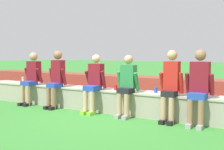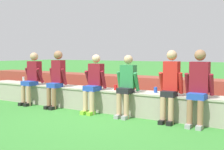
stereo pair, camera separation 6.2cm
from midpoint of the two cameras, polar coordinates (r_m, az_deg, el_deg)
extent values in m
plane|color=#388433|center=(6.56, -0.79, -7.91)|extent=(80.00, 80.00, 0.00)
cube|color=#A8A08E|center=(6.74, 0.43, -5.26)|extent=(8.43, 0.55, 0.53)
cube|color=#BCB39F|center=(6.70, 0.43, -3.14)|extent=(8.47, 0.59, 0.04)
cube|color=brown|center=(7.51, 3.78, -4.92)|extent=(12.17, 0.80, 0.37)
cube|color=brown|center=(8.19, 6.30, -2.86)|extent=(12.17, 0.80, 0.73)
cylinder|color=tan|center=(8.00, -17.73, -3.94)|extent=(0.11, 0.11, 0.53)
cylinder|color=tan|center=(7.85, -16.74, -4.07)|extent=(0.11, 0.11, 0.53)
cube|color=black|center=(8.00, -17.90, -5.58)|extent=(0.10, 0.22, 0.08)
cube|color=black|center=(7.86, -16.92, -5.74)|extent=(0.10, 0.22, 0.08)
cube|color=#2347B2|center=(7.97, -16.57, -1.61)|extent=(0.33, 0.33, 0.12)
cube|color=maroon|center=(8.07, -15.65, 0.78)|extent=(0.37, 0.20, 0.54)
sphere|color=tan|center=(8.06, -15.71, 3.61)|extent=(0.22, 0.22, 0.22)
cylinder|color=maroon|center=(8.24, -16.86, -0.01)|extent=(0.08, 0.20, 0.43)
cylinder|color=maroon|center=(7.90, -14.57, -0.15)|extent=(0.08, 0.25, 0.41)
cylinder|color=#996B4C|center=(7.33, -12.87, -4.58)|extent=(0.11, 0.11, 0.53)
cylinder|color=#996B4C|center=(7.22, -11.89, -4.71)|extent=(0.11, 0.11, 0.53)
cube|color=black|center=(7.34, -13.05, -6.37)|extent=(0.10, 0.22, 0.08)
cube|color=black|center=(7.23, -12.07, -6.52)|extent=(0.10, 0.22, 0.08)
cube|color=#2347B2|center=(7.33, -11.70, -2.03)|extent=(0.28, 0.33, 0.12)
cube|color=maroon|center=(7.40, -11.03, 0.71)|extent=(0.31, 0.20, 0.58)
sphere|color=#996B4C|center=(7.39, -11.07, 3.96)|extent=(0.22, 0.22, 0.22)
cylinder|color=maroon|center=(7.53, -12.28, -0.23)|extent=(0.08, 0.15, 0.43)
cylinder|color=maroon|center=(7.26, -9.91, -0.37)|extent=(0.08, 0.20, 0.42)
cylinder|color=#DBAD89|center=(6.58, -5.63, -5.52)|extent=(0.11, 0.11, 0.53)
cylinder|color=#DBAD89|center=(6.47, -4.31, -5.68)|extent=(0.11, 0.11, 0.53)
cube|color=#8CD833|center=(6.59, -5.83, -7.51)|extent=(0.10, 0.22, 0.08)
cube|color=#8CD833|center=(6.49, -4.50, -7.70)|extent=(0.10, 0.22, 0.08)
cube|color=#2347B2|center=(6.60, -4.25, -2.66)|extent=(0.30, 0.35, 0.12)
cube|color=maroon|center=(6.70, -3.46, 0.12)|extent=(0.34, 0.20, 0.51)
sphere|color=#DBAD89|center=(6.68, -3.48, 3.30)|extent=(0.19, 0.19, 0.19)
cylinder|color=maroon|center=(6.82, -5.07, -0.79)|extent=(0.08, 0.25, 0.42)
cylinder|color=maroon|center=(6.58, -1.98, -0.97)|extent=(0.08, 0.20, 0.42)
cylinder|color=tan|center=(6.15, 1.19, -6.20)|extent=(0.11, 0.11, 0.53)
cylinder|color=tan|center=(6.07, 2.66, -6.35)|extent=(0.11, 0.11, 0.53)
cube|color=#99999E|center=(6.17, 1.00, -8.33)|extent=(0.10, 0.22, 0.08)
cube|color=#99999E|center=(6.08, 2.48, -8.51)|extent=(0.10, 0.22, 0.08)
cube|color=black|center=(6.17, 2.48, -3.15)|extent=(0.29, 0.31, 0.12)
cube|color=#2D7F47|center=(6.25, 3.05, -0.24)|extent=(0.32, 0.20, 0.50)
sphere|color=tan|center=(6.23, 3.07, 3.14)|extent=(0.20, 0.20, 0.20)
cylinder|color=#2D7F47|center=(6.34, 1.27, -1.19)|extent=(0.08, 0.18, 0.43)
cylinder|color=#2D7F47|center=(6.15, 4.72, -1.38)|extent=(0.08, 0.22, 0.42)
cylinder|color=tan|center=(5.77, 9.98, -6.99)|extent=(0.11, 0.11, 0.53)
cylinder|color=tan|center=(5.71, 11.55, -7.12)|extent=(0.11, 0.11, 0.53)
cube|color=black|center=(5.78, 9.81, -9.26)|extent=(0.10, 0.22, 0.08)
cube|color=black|center=(5.73, 11.38, -9.41)|extent=(0.10, 0.22, 0.08)
cube|color=black|center=(5.79, 11.18, -3.73)|extent=(0.27, 0.28, 0.12)
cube|color=red|center=(5.87, 11.66, -0.18)|extent=(0.30, 0.20, 0.59)
sphere|color=tan|center=(5.85, 11.72, 3.91)|extent=(0.21, 0.21, 0.21)
cylinder|color=red|center=(5.93, 9.74, -1.40)|extent=(0.08, 0.22, 0.42)
cylinder|color=red|center=(5.80, 13.45, -1.58)|extent=(0.08, 0.16, 0.43)
cylinder|color=#996B4C|center=(5.57, 15.14, -7.47)|extent=(0.11, 0.11, 0.53)
cylinder|color=#996B4C|center=(5.53, 17.13, -7.62)|extent=(0.11, 0.11, 0.53)
cube|color=#99999E|center=(5.59, 14.98, -9.82)|extent=(0.10, 0.22, 0.08)
cube|color=#99999E|center=(5.54, 16.98, -9.99)|extent=(0.10, 0.22, 0.08)
cube|color=#2347B2|center=(5.61, 16.52, -4.08)|extent=(0.32, 0.31, 0.12)
cube|color=maroon|center=(5.73, 16.98, -0.40)|extent=(0.36, 0.20, 0.59)
sphere|color=#996B4C|center=(5.71, 17.08, 3.84)|extent=(0.21, 0.21, 0.21)
cylinder|color=maroon|center=(5.78, 14.69, -1.63)|extent=(0.08, 0.21, 0.42)
cylinder|color=maroon|center=(5.67, 19.17, -1.85)|extent=(0.08, 0.20, 0.43)
cylinder|color=silver|center=(8.60, -17.69, -0.92)|extent=(0.06, 0.06, 0.19)
cylinder|color=red|center=(8.59, -17.71, -0.24)|extent=(0.04, 0.04, 0.02)
cylinder|color=blue|center=(6.27, 8.51, -2.97)|extent=(0.08, 0.08, 0.12)
cylinder|color=red|center=(6.63, 0.47, -2.51)|extent=(0.08, 0.08, 0.13)
camera|label=1|loc=(0.03, -90.26, -0.02)|focal=45.45mm
camera|label=2|loc=(0.03, 89.74, 0.02)|focal=45.45mm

